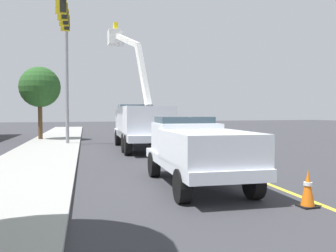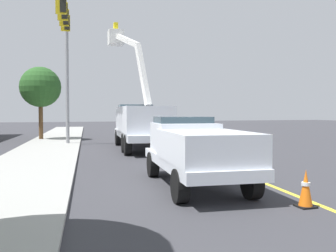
# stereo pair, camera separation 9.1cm
# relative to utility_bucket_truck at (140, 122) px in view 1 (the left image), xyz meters

# --- Properties ---
(ground) EXTENTS (120.00, 120.00, 0.00)m
(ground) POSITION_rel_utility_bucket_truck_xyz_m (0.45, -2.32, -1.63)
(ground) COLOR #38383D
(sidewalk_far_side) EXTENTS (60.10, 8.18, 0.12)m
(sidewalk_far_side) POSITION_rel_utility_bucket_truck_xyz_m (1.03, 5.30, -1.57)
(sidewalk_far_side) COLOR #9E9E99
(sidewalk_far_side) RESTS_ON ground
(lane_centre_stripe) EXTENTS (49.87, 3.99, 0.01)m
(lane_centre_stripe) POSITION_rel_utility_bucket_truck_xyz_m (0.45, -2.32, -1.63)
(lane_centre_stripe) COLOR yellow
(lane_centre_stripe) RESTS_ON ground
(utility_bucket_truck) EXTENTS (8.37, 3.24, 7.68)m
(utility_bucket_truck) POSITION_rel_utility_bucket_truck_xyz_m (0.00, 0.00, 0.00)
(utility_bucket_truck) COLOR white
(utility_bucket_truck) RESTS_ON ground
(service_pickup_truck) EXTENTS (5.74, 2.53, 2.06)m
(service_pickup_truck) POSITION_rel_utility_bucket_truck_xyz_m (-11.03, 0.82, -0.51)
(service_pickup_truck) COLOR white
(service_pickup_truck) RESTS_ON ground
(passing_minivan) EXTENTS (4.93, 2.26, 1.69)m
(passing_minivan) POSITION_rel_utility_bucket_truck_xyz_m (7.93, -4.94, -0.66)
(passing_minivan) COLOR maroon
(passing_minivan) RESTS_ON ground
(traffic_cone_leading) EXTENTS (0.40, 0.40, 0.89)m
(traffic_cone_leading) POSITION_rel_utility_bucket_truck_xyz_m (-13.98, -0.77, -1.19)
(traffic_cone_leading) COLOR black
(traffic_cone_leading) RESTS_ON ground
(traffic_cone_mid_front) EXTENTS (0.40, 0.40, 0.73)m
(traffic_cone_mid_front) POSITION_rel_utility_bucket_truck_xyz_m (-4.98, -1.67, -1.27)
(traffic_cone_mid_front) COLOR black
(traffic_cone_mid_front) RESTS_ON ground
(traffic_cone_mid_rear) EXTENTS (0.40, 0.40, 0.76)m
(traffic_cone_mid_rear) POSITION_rel_utility_bucket_truck_xyz_m (4.08, -2.02, -1.26)
(traffic_cone_mid_rear) COLOR black
(traffic_cone_mid_rear) RESTS_ON ground
(traffic_signal_mast) EXTENTS (6.19, 0.88, 8.95)m
(traffic_signal_mast) POSITION_rel_utility_bucket_truck_xyz_m (2.17, 4.19, 4.90)
(traffic_signal_mast) COLOR gray
(traffic_signal_mast) RESTS_ON ground
(street_tree_right) EXTENTS (3.10, 3.10, 5.67)m
(street_tree_right) POSITION_rel_utility_bucket_truck_xyz_m (8.54, 5.93, 2.47)
(street_tree_right) COLOR brown
(street_tree_right) RESTS_ON ground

